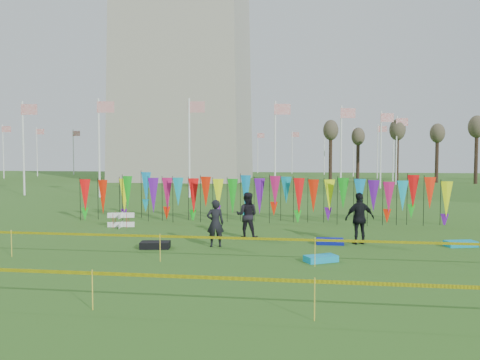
# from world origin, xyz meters

# --- Properties ---
(ground) EXTENTS (160.00, 160.00, 0.00)m
(ground) POSITION_xyz_m (0.00, 0.00, 0.00)
(ground) COLOR #2D5618
(ground) RESTS_ON ground
(flagpole_ring) EXTENTS (57.40, 56.16, 8.00)m
(flagpole_ring) POSITION_xyz_m (-14.00, 48.00, 4.00)
(flagpole_ring) COLOR silver
(flagpole_ring) RESTS_ON ground
(banner_row) EXTENTS (18.64, 0.64, 2.34)m
(banner_row) POSITION_xyz_m (0.28, 7.73, 1.46)
(banner_row) COLOR black
(banner_row) RESTS_ON ground
(caution_tape_near) EXTENTS (26.00, 0.02, 0.90)m
(caution_tape_near) POSITION_xyz_m (-0.22, -1.61, 0.78)
(caution_tape_near) COLOR #EDE704
(caution_tape_near) RESTS_ON ground
(caution_tape_far) EXTENTS (26.00, 0.02, 0.90)m
(caution_tape_far) POSITION_xyz_m (-0.22, -6.36, 0.78)
(caution_tape_far) COLOR #EDE704
(caution_tape_far) RESTS_ON ground
(box_kite) EXTENTS (0.64, 0.64, 0.71)m
(box_kite) POSITION_xyz_m (-6.06, 5.05, 0.36)
(box_kite) COLOR red
(box_kite) RESTS_ON ground
(person_left) EXTENTS (0.74, 0.61, 1.77)m
(person_left) POSITION_xyz_m (-0.72, 1.05, 0.88)
(person_left) COLOR black
(person_left) RESTS_ON ground
(person_mid) EXTENTS (0.94, 0.61, 1.89)m
(person_mid) POSITION_xyz_m (0.22, 3.06, 0.94)
(person_mid) COLOR black
(person_mid) RESTS_ON ground
(person_right) EXTENTS (1.31, 0.99, 1.98)m
(person_right) POSITION_xyz_m (4.67, 2.37, 0.99)
(person_right) COLOR black
(person_right) RESTS_ON ground
(kite_bag_turquoise) EXTENTS (1.15, 0.94, 0.21)m
(kite_bag_turquoise) POSITION_xyz_m (3.10, -0.91, 0.10)
(kite_bag_turquoise) COLOR #0EA0D5
(kite_bag_turquoise) RESTS_ON ground
(kite_bag_blue) EXTENTS (1.03, 0.55, 0.22)m
(kite_bag_blue) POSITION_xyz_m (3.54, 2.17, 0.11)
(kite_bag_blue) COLOR #09169A
(kite_bag_blue) RESTS_ON ground
(kite_bag_black) EXTENTS (1.15, 0.77, 0.25)m
(kite_bag_black) POSITION_xyz_m (-2.85, 0.45, 0.12)
(kite_bag_black) COLOR black
(kite_bag_black) RESTS_ON ground
(kite_bag_teal) EXTENTS (1.21, 0.80, 0.21)m
(kite_bag_teal) POSITION_xyz_m (8.35, 2.36, 0.11)
(kite_bag_teal) COLOR #0D9AB6
(kite_bag_teal) RESTS_ON ground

